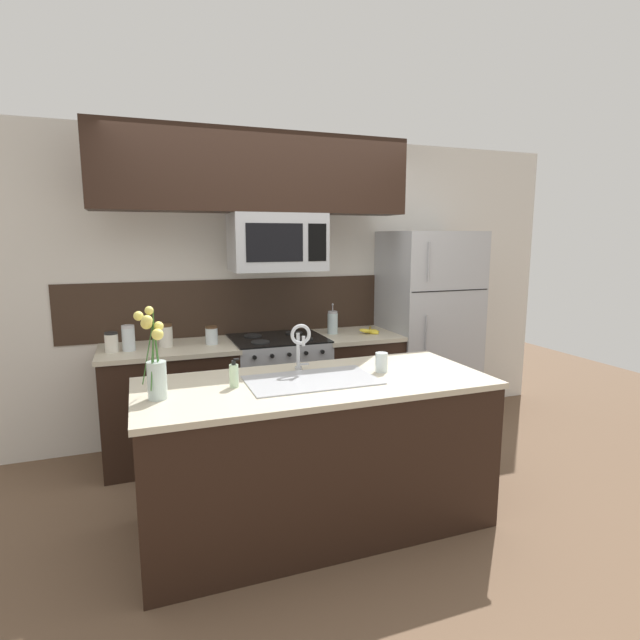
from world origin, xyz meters
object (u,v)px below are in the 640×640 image
at_px(storage_jar_short, 166,335).
at_px(storage_jar_squat, 212,335).
at_px(stove_range, 279,391).
at_px(banana_bunch, 370,331).
at_px(storage_jar_medium, 128,338).
at_px(refrigerator, 426,329).
at_px(microwave, 277,242).
at_px(storage_jar_tall, 111,342).
at_px(flower_vase, 155,367).
at_px(dish_soap_bottle, 234,375).
at_px(french_press, 333,322).
at_px(drinking_glass, 381,362).
at_px(sink_faucet, 300,341).

bearing_deg(storage_jar_short, storage_jar_squat, -5.65).
bearing_deg(stove_range, banana_bunch, -4.30).
xyz_separation_m(storage_jar_medium, banana_bunch, (1.98, -0.03, -0.07)).
xyz_separation_m(refrigerator, banana_bunch, (-0.62, -0.08, 0.03)).
relative_size(microwave, banana_bunch, 3.94).
xyz_separation_m(storage_jar_tall, flower_vase, (0.26, -1.25, 0.10)).
bearing_deg(dish_soap_bottle, storage_jar_squat, 87.70).
relative_size(refrigerator, storage_jar_tall, 12.13).
distance_m(storage_jar_medium, french_press, 1.67).
bearing_deg(drinking_glass, storage_jar_short, 134.79).
bearing_deg(drinking_glass, storage_jar_medium, 141.59).
bearing_deg(storage_jar_squat, storage_jar_short, 174.35).
distance_m(refrigerator, flower_vase, 2.78).
distance_m(storage_jar_tall, dish_soap_bottle, 1.36).
relative_size(stove_range, drinking_glass, 7.59).
relative_size(french_press, drinking_glass, 2.18).
bearing_deg(storage_jar_short, banana_bunch, -2.65).
bearing_deg(banana_bunch, storage_jar_medium, 179.16).
height_order(stove_range, drinking_glass, drinking_glass).
bearing_deg(banana_bunch, microwave, 177.16).
distance_m(microwave, drinking_glass, 1.44).
bearing_deg(banana_bunch, storage_jar_short, 177.35).
xyz_separation_m(storage_jar_tall, french_press, (1.79, 0.10, 0.03)).
xyz_separation_m(microwave, storage_jar_short, (-0.89, 0.04, -0.71)).
height_order(storage_jar_squat, drinking_glass, storage_jar_squat).
distance_m(storage_jar_short, storage_jar_squat, 0.35).
relative_size(microwave, storage_jar_medium, 3.88).
bearing_deg(sink_faucet, storage_jar_tall, 138.75).
xyz_separation_m(storage_jar_tall, storage_jar_squat, (0.73, 0.02, -0.00)).
height_order(refrigerator, storage_jar_medium, refrigerator).
distance_m(stove_range, sink_faucet, 1.23).
height_order(storage_jar_tall, sink_faucet, sink_faucet).
height_order(french_press, sink_faucet, sink_faucet).
bearing_deg(storage_jar_tall, microwave, 0.73).
relative_size(microwave, dish_soap_bottle, 4.51).
bearing_deg(refrigerator, french_press, 177.52).
bearing_deg(stove_range, storage_jar_medium, -178.38).
relative_size(microwave, storage_jar_short, 4.24).
relative_size(refrigerator, drinking_glass, 14.66).
distance_m(stove_range, french_press, 0.75).
bearing_deg(french_press, microwave, -171.01).
bearing_deg(storage_jar_medium, flower_vase, -83.38).
height_order(microwave, french_press, microwave).
bearing_deg(sink_faucet, microwave, 82.09).
height_order(storage_jar_tall, dish_soap_bottle, dish_soap_bottle).
bearing_deg(storage_jar_squat, refrigerator, 1.05).
xyz_separation_m(microwave, storage_jar_medium, (-1.16, -0.01, -0.70)).
relative_size(dish_soap_bottle, flower_vase, 0.33).
bearing_deg(storage_jar_short, stove_range, -1.14).
height_order(microwave, storage_jar_medium, microwave).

